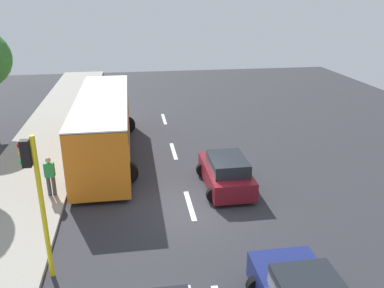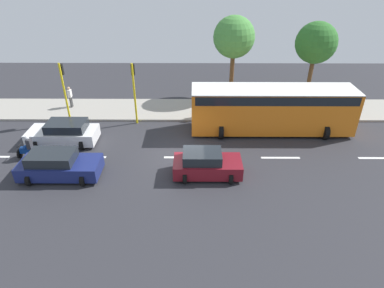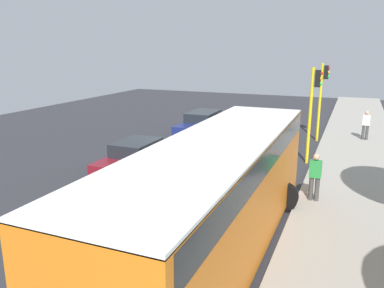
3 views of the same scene
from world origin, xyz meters
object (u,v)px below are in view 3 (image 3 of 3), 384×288
(car_white, at_px, (266,127))
(pedestrian_by_tree, at_px, (366,124))
(car_dark_blue, at_px, (201,125))
(traffic_light_corner, at_px, (313,102))
(city_bus, at_px, (218,189))
(pedestrian_near_signal, at_px, (315,176))
(traffic_light_midblock, at_px, (322,91))
(car_maroon, at_px, (134,161))
(motorcycle, at_px, (242,122))

(car_white, relative_size, pedestrian_by_tree, 2.62)
(car_dark_blue, bearing_deg, traffic_light_corner, -26.10)
(city_bus, relative_size, pedestrian_near_signal, 6.51)
(traffic_light_midblock, bearing_deg, car_maroon, -123.93)
(pedestrian_by_tree, bearing_deg, car_white, -166.37)
(car_dark_blue, distance_m, traffic_light_corner, 7.89)
(motorcycle, height_order, traffic_light_midblock, traffic_light_midblock)
(car_white, height_order, pedestrian_near_signal, pedestrian_near_signal)
(car_maroon, height_order, city_bus, city_bus)
(car_white, bearing_deg, pedestrian_near_signal, -68.20)
(city_bus, xyz_separation_m, motorcycle, (-3.65, 15.40, -1.20))
(city_bus, height_order, pedestrian_by_tree, city_bus)
(pedestrian_near_signal, bearing_deg, pedestrian_by_tree, 80.65)
(city_bus, bearing_deg, motorcycle, 103.35)
(car_maroon, distance_m, traffic_light_midblock, 12.10)
(motorcycle, distance_m, traffic_light_corner, 7.97)
(pedestrian_near_signal, height_order, traffic_light_midblock, traffic_light_midblock)
(car_white, relative_size, traffic_light_corner, 0.98)
(motorcycle, relative_size, traffic_light_midblock, 0.34)
(car_dark_blue, distance_m, pedestrian_by_tree, 9.58)
(car_white, relative_size, traffic_light_midblock, 0.98)
(traffic_light_corner, bearing_deg, car_dark_blue, 153.90)
(car_dark_blue, bearing_deg, pedestrian_by_tree, 14.09)
(motorcycle, height_order, pedestrian_by_tree, pedestrian_by_tree)
(city_bus, xyz_separation_m, traffic_light_corner, (1.28, 9.57, 1.08))
(city_bus, distance_m, motorcycle, 15.87)
(car_white, xyz_separation_m, motorcycle, (-1.89, 1.50, -0.07))
(car_white, relative_size, city_bus, 0.40)
(pedestrian_by_tree, height_order, traffic_light_corner, traffic_light_corner)
(city_bus, relative_size, pedestrian_by_tree, 6.51)
(car_maroon, xyz_separation_m, traffic_light_corner, (6.64, 4.92, 2.22))
(pedestrian_near_signal, xyz_separation_m, traffic_light_midblock, (-0.72, 10.02, 1.87))
(car_maroon, bearing_deg, car_white, 68.73)
(car_maroon, distance_m, pedestrian_near_signal, 7.36)
(city_bus, distance_m, traffic_light_corner, 9.72)
(car_maroon, distance_m, city_bus, 7.19)
(city_bus, xyz_separation_m, pedestrian_by_tree, (3.76, 15.23, -0.79))
(pedestrian_near_signal, distance_m, pedestrian_by_tree, 10.88)
(motorcycle, bearing_deg, traffic_light_corner, -49.75)
(car_maroon, xyz_separation_m, motorcycle, (1.71, 10.74, -0.07))
(pedestrian_near_signal, height_order, traffic_light_corner, traffic_light_corner)
(pedestrian_near_signal, xyz_separation_m, pedestrian_by_tree, (1.77, 10.73, 0.00))
(city_bus, bearing_deg, car_white, 97.22)
(car_dark_blue, bearing_deg, car_white, 14.77)
(car_white, height_order, traffic_light_midblock, traffic_light_midblock)
(motorcycle, xyz_separation_m, pedestrian_by_tree, (7.42, -0.16, 0.42))
(pedestrian_by_tree, relative_size, traffic_light_midblock, 0.38)
(motorcycle, bearing_deg, city_bus, -76.65)
(car_white, height_order, city_bus, city_bus)
(car_dark_blue, height_order, car_maroon, same)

